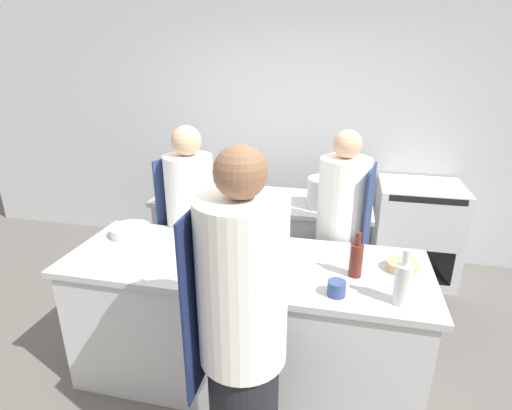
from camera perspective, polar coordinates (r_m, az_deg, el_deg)
The scene contains 16 objects.
ground_plane at distance 3.09m, azimuth -1.56°, elevation -22.88°, with size 16.00×16.00×0.00m, color #605B56.
wall_back at distance 4.40m, azimuth 5.25°, elevation 10.95°, with size 8.00×0.06×2.80m.
prep_counter at distance 2.80m, azimuth -1.66°, elevation -16.10°, with size 2.30×0.83×0.90m.
pass_counter at distance 3.82m, azimuth 0.87°, elevation -5.41°, with size 1.95×0.72×0.90m.
oven_range at distance 4.30m, azimuth 21.83°, elevation -3.48°, with size 0.78×0.69×0.97m.
chef_at_prep_near at distance 1.92m, azimuth -1.99°, elevation -18.97°, with size 0.41×0.39×1.81m.
chef_at_stove at distance 3.09m, azimuth 11.95°, elevation -4.82°, with size 0.41×0.39×1.65m.
chef_at_pass_far at distance 3.20m, azimuth -9.19°, elevation -3.64°, with size 0.43×0.42×1.66m.
bottle_olive_oil at distance 2.64m, azimuth -1.50°, elevation -4.21°, with size 0.07×0.07×0.29m.
bottle_vinegar at distance 2.23m, azimuth 20.23°, elevation -10.35°, with size 0.09×0.09×0.31m.
bottle_wine at distance 2.41m, azimuth 14.11°, elevation -7.46°, with size 0.08×0.08×0.28m.
bowl_mixing_large at distance 2.46m, azimuth 2.49°, elevation -8.01°, with size 0.17×0.17×0.09m.
bowl_prep_small at distance 3.02m, azimuth -17.47°, elevation -3.57°, with size 0.28×0.28×0.07m.
bowl_ceramic_blue at distance 2.60m, azimuth 20.18°, elevation -8.15°, with size 0.19×0.19×0.05m.
cup at distance 2.24m, azimuth 11.43°, elevation -11.59°, with size 0.10×0.10×0.08m.
stockpot at distance 3.44m, azimuth 9.77°, elevation 1.72°, with size 0.30×0.30×0.26m.
Camera 1 is at (0.57, -2.17, 2.12)m, focal length 28.00 mm.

